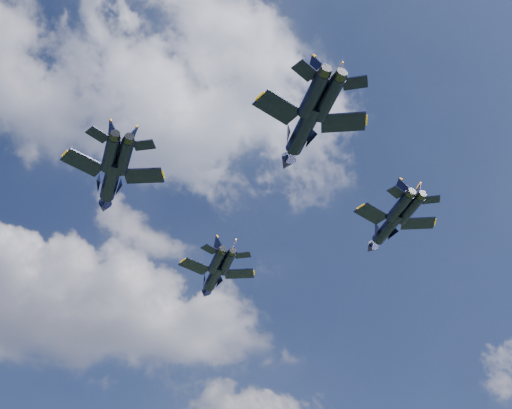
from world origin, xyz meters
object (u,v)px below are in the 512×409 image
(jet_left, at_px, (110,182))
(jet_slot, at_px, (302,131))
(jet_right, at_px, (387,228))
(jet_lead, at_px, (213,278))

(jet_left, relative_size, jet_slot, 0.97)
(jet_right, bearing_deg, jet_lead, 135.91)
(jet_left, xyz_separation_m, jet_slot, (22.48, -14.02, -1.14))
(jet_left, bearing_deg, jet_slot, -42.14)
(jet_left, height_order, jet_slot, jet_left)
(jet_lead, xyz_separation_m, jet_right, (23.65, -16.40, 0.59))
(jet_left, distance_m, jet_slot, 26.52)
(jet_right, relative_size, jet_slot, 0.93)
(jet_right, xyz_separation_m, jet_slot, (-16.79, -19.72, -2.09))
(jet_lead, relative_size, jet_right, 0.98)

